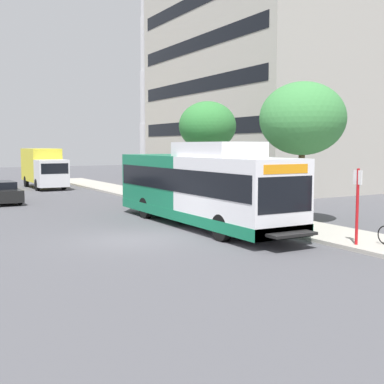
# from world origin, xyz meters

# --- Properties ---
(ground_plane) EXTENTS (120.00, 120.00, 0.00)m
(ground_plane) POSITION_xyz_m (0.00, 8.00, 0.00)
(ground_plane) COLOR #4C4C51
(sidewalk_curb) EXTENTS (3.00, 56.00, 0.14)m
(sidewalk_curb) POSITION_xyz_m (7.00, 6.00, 0.07)
(sidewalk_curb) COLOR #A8A399
(sidewalk_curb) RESTS_ON ground
(transit_bus) EXTENTS (2.58, 12.25, 3.65)m
(transit_bus) POSITION_xyz_m (3.84, 1.65, 1.70)
(transit_bus) COLOR white
(transit_bus) RESTS_ON ground
(bus_stop_sign_pole) EXTENTS (0.10, 0.36, 2.60)m
(bus_stop_sign_pole) POSITION_xyz_m (5.98, -5.25, 1.65)
(bus_stop_sign_pole) COLOR red
(bus_stop_sign_pole) RESTS_ON sidewalk_curb
(street_tree_near_stop) EXTENTS (3.76, 3.76, 6.14)m
(street_tree_near_stop) POSITION_xyz_m (7.91, -0.27, 4.67)
(street_tree_near_stop) COLOR #4C3823
(street_tree_near_stop) RESTS_ON sidewalk_curb
(street_tree_mid_block) EXTENTS (3.32, 3.32, 5.91)m
(street_tree_mid_block) POSITION_xyz_m (8.00, 7.89, 4.62)
(street_tree_mid_block) COLOR #4C3823
(street_tree_mid_block) RESTS_ON sidewalk_curb
(parked_car_far_lane) EXTENTS (1.80, 4.50, 1.33)m
(parked_car_far_lane) POSITION_xyz_m (-2.30, 15.10, 0.66)
(parked_car_far_lane) COLOR black
(parked_car_far_lane) RESTS_ON ground
(box_truck_background) EXTENTS (2.32, 7.01, 3.25)m
(box_truck_background) POSITION_xyz_m (2.55, 24.96, 1.74)
(box_truck_background) COLOR silver
(box_truck_background) RESTS_ON ground
(apartment_tower_backdrop) EXTENTS (13.39, 19.68, 26.04)m
(apartment_tower_backdrop) POSITION_xyz_m (19.45, 17.46, 13.02)
(apartment_tower_backdrop) COLOR #ADA89E
(apartment_tower_backdrop) RESTS_ON ground
(lattice_comm_tower) EXTENTS (1.10, 1.10, 26.32)m
(lattice_comm_tower) POSITION_xyz_m (16.78, 36.52, 8.68)
(lattice_comm_tower) COLOR #B7B7BC
(lattice_comm_tower) RESTS_ON ground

